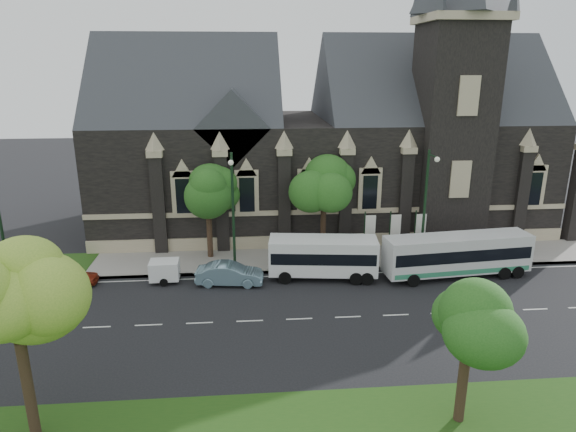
{
  "coord_description": "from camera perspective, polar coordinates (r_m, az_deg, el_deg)",
  "views": [
    {
      "loc": [
        -2.94,
        -27.23,
        14.93
      ],
      "look_at": [
        -0.19,
        6.0,
        4.73
      ],
      "focal_mm": 31.38,
      "sensor_mm": 36.0,
      "label": 1
    }
  ],
  "objects": [
    {
      "name": "tree_park_near",
      "position": [
        22.16,
        -28.04,
        -7.7
      ],
      "size": [
        4.42,
        4.42,
        8.56
      ],
      "color": "black",
      "rests_on": "ground"
    },
    {
      "name": "sidewalk",
      "position": [
        39.73,
        -0.15,
        -4.94
      ],
      "size": [
        80.0,
        5.0,
        0.15
      ],
      "primitive_type": "cube",
      "color": "gray",
      "rests_on": "ground"
    },
    {
      "name": "tree_park_east",
      "position": [
        22.58,
        20.09,
        -11.28
      ],
      "size": [
        3.4,
        3.4,
        6.28
      ],
      "color": "black",
      "rests_on": "ground"
    },
    {
      "name": "tree_walk_right",
      "position": [
        39.5,
        4.36,
        3.63
      ],
      "size": [
        4.08,
        4.08,
        7.8
      ],
      "color": "black",
      "rests_on": "ground"
    },
    {
      "name": "museum",
      "position": [
        47.2,
        5.2,
        8.71
      ],
      "size": [
        40.0,
        17.7,
        29.9
      ],
      "color": "black",
      "rests_on": "ground"
    },
    {
      "name": "banner_flag_left",
      "position": [
        39.44,
        9.06,
        -1.76
      ],
      "size": [
        0.9,
        0.1,
        4.0
      ],
      "color": "black",
      "rests_on": "ground"
    },
    {
      "name": "box_trailer",
      "position": [
        36.75,
        -13.81,
        -5.97
      ],
      "size": [
        2.96,
        1.74,
        1.57
      ],
      "rotation": [
        0.0,
        0.0,
        0.03
      ],
      "color": "white",
      "rests_on": "ground"
    },
    {
      "name": "tree_walk_left",
      "position": [
        39.14,
        -8.8,
        3.22
      ],
      "size": [
        3.91,
        3.91,
        7.64
      ],
      "color": "black",
      "rests_on": "ground"
    },
    {
      "name": "shuttle_bus",
      "position": [
        36.18,
        4.01,
        -4.47
      ],
      "size": [
        7.88,
        3.43,
        2.95
      ],
      "rotation": [
        0.0,
        0.0,
        -0.12
      ],
      "color": "white",
      "rests_on": "ground"
    },
    {
      "name": "street_lamp_near",
      "position": [
        37.97,
        15.37,
        1.41
      ],
      "size": [
        0.36,
        1.88,
        9.0
      ],
      "color": "black",
      "rests_on": "ground"
    },
    {
      "name": "sedan",
      "position": [
        35.61,
        -6.64,
        -6.54
      ],
      "size": [
        4.82,
        2.13,
        1.54
      ],
      "primitive_type": "imported",
      "rotation": [
        0.0,
        0.0,
        1.46
      ],
      "color": "#789CAD",
      "rests_on": "ground"
    },
    {
      "name": "tour_coach",
      "position": [
        38.29,
        18.63,
        -4.13
      ],
      "size": [
        10.82,
        3.35,
        3.11
      ],
      "rotation": [
        0.0,
        0.0,
        0.1
      ],
      "color": "silver",
      "rests_on": "ground"
    },
    {
      "name": "ground",
      "position": [
        31.19,
        1.28,
        -11.58
      ],
      "size": [
        160.0,
        160.0,
        0.0
      ],
      "primitive_type": "plane",
      "color": "black",
      "rests_on": "ground"
    },
    {
      "name": "street_lamp_mid",
      "position": [
        35.72,
        -6.25,
        0.95
      ],
      "size": [
        0.36,
        1.88,
        9.0
      ],
      "color": "black",
      "rests_on": "ground"
    },
    {
      "name": "banner_flag_center",
      "position": [
        39.95,
        11.84,
        -1.67
      ],
      "size": [
        0.9,
        0.1,
        4.0
      ],
      "color": "black",
      "rests_on": "ground"
    },
    {
      "name": "car_far_red",
      "position": [
        38.43,
        -23.37,
        -6.33
      ],
      "size": [
        3.65,
        1.5,
        1.24
      ],
      "primitive_type": "imported",
      "rotation": [
        0.0,
        0.0,
        1.58
      ],
      "color": "maroon",
      "rests_on": "ground"
    },
    {
      "name": "banner_flag_right",
      "position": [
        40.56,
        14.56,
        -1.57
      ],
      "size": [
        0.9,
        0.1,
        4.0
      ],
      "color": "black",
      "rests_on": "ground"
    }
  ]
}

